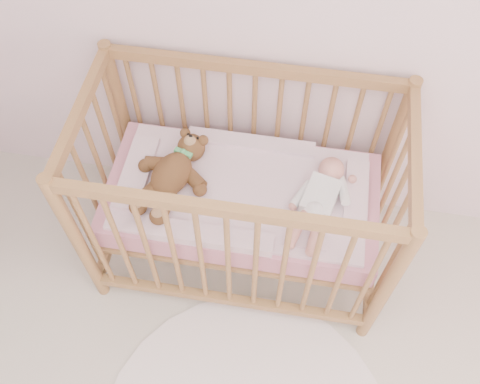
# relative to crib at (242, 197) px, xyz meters

# --- Properties ---
(crib) EXTENTS (1.36, 0.76, 1.00)m
(crib) POSITION_rel_crib_xyz_m (0.00, 0.00, 0.00)
(crib) COLOR olive
(crib) RESTS_ON floor
(mattress) EXTENTS (1.22, 0.62, 0.13)m
(mattress) POSITION_rel_crib_xyz_m (0.00, 0.00, -0.01)
(mattress) COLOR pink
(mattress) RESTS_ON crib
(blanket) EXTENTS (1.10, 0.58, 0.06)m
(blanket) POSITION_rel_crib_xyz_m (0.00, 0.00, 0.06)
(blanket) COLOR pink
(blanket) RESTS_ON mattress
(baby) EXTENTS (0.36, 0.55, 0.12)m
(baby) POSITION_rel_crib_xyz_m (0.34, -0.02, 0.14)
(baby) COLOR white
(baby) RESTS_ON blanket
(teddy_bear) EXTENTS (0.49, 0.59, 0.14)m
(teddy_bear) POSITION_rel_crib_xyz_m (-0.31, -0.02, 0.15)
(teddy_bear) COLOR brown
(teddy_bear) RESTS_ON blanket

